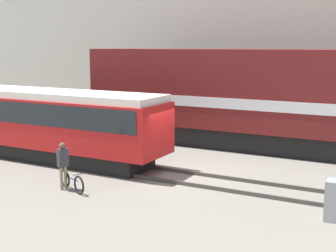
{
  "coord_description": "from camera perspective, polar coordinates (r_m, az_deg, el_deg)",
  "views": [
    {
      "loc": [
        8.74,
        -15.89,
        5.03
      ],
      "look_at": [
        -0.1,
        0.49,
        1.8
      ],
      "focal_mm": 50.0,
      "sensor_mm": 36.0,
      "label": 1
    }
  ],
  "objects": [
    {
      "name": "ground_plane",
      "position": [
        18.82,
        -0.44,
        -5.66
      ],
      "size": [
        120.0,
        120.0,
        0.0
      ],
      "primitive_type": "plane",
      "color": "slate"
    },
    {
      "name": "track_near",
      "position": [
        18.37,
        -1.21,
        -5.82
      ],
      "size": [
        60.0,
        1.5,
        0.14
      ],
      "color": "#47423D",
      "rests_on": "ground"
    },
    {
      "name": "track_far",
      "position": [
        24.04,
        6.41,
        -2.13
      ],
      "size": [
        60.0,
        1.51,
        0.14
      ],
      "color": "#47423D",
      "rests_on": "ground"
    },
    {
      "name": "building_backdrop",
      "position": [
        30.99,
        12.24,
        12.25
      ],
      "size": [
        46.8,
        6.0,
        12.9
      ],
      "color": "beige",
      "rests_on": "ground"
    },
    {
      "name": "freight_locomotive",
      "position": [
        22.95,
        11.52,
        3.42
      ],
      "size": [
        18.1,
        3.04,
        5.43
      ],
      "color": "black",
      "rests_on": "ground"
    },
    {
      "name": "streetcar",
      "position": [
        21.76,
        -15.8,
        0.82
      ],
      "size": [
        12.72,
        2.54,
        3.07
      ],
      "color": "black",
      "rests_on": "ground"
    },
    {
      "name": "bicycle",
      "position": [
        16.75,
        -11.64,
        -6.66
      ],
      "size": [
        1.56,
        0.74,
        0.71
      ],
      "color": "black",
      "rests_on": "ground"
    },
    {
      "name": "person",
      "position": [
        16.81,
        -12.69,
        -4.19
      ],
      "size": [
        0.34,
        0.42,
        1.69
      ],
      "color": "#8C7A5B",
      "rests_on": "ground"
    }
  ]
}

